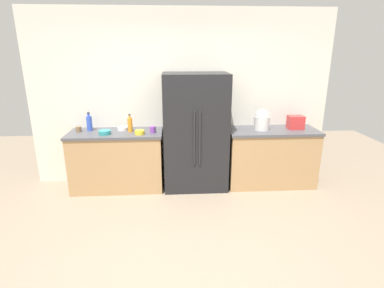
{
  "coord_description": "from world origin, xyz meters",
  "views": [
    {
      "loc": [
        -0.13,
        -2.91,
        2.08
      ],
      "look_at": [
        0.08,
        0.47,
        1.03
      ],
      "focal_mm": 28.45,
      "sensor_mm": 36.0,
      "label": 1
    }
  ],
  "objects_px": {
    "refrigerator": "(195,132)",
    "bottle_b": "(89,123)",
    "toaster": "(296,122)",
    "bottle_a": "(130,124)",
    "bowl_b": "(105,132)",
    "bowl_c": "(140,132)",
    "cup_b": "(153,130)",
    "cup_a": "(79,129)",
    "rice_cooker": "(262,120)",
    "bowl_a": "(123,128)"
  },
  "relations": [
    {
      "from": "refrigerator",
      "to": "cup_b",
      "type": "relative_size",
      "value": 19.1
    },
    {
      "from": "rice_cooker",
      "to": "bowl_c",
      "type": "bearing_deg",
      "value": -175.3
    },
    {
      "from": "bottle_b",
      "to": "cup_a",
      "type": "bearing_deg",
      "value": -156.36
    },
    {
      "from": "bottle_a",
      "to": "bottle_b",
      "type": "bearing_deg",
      "value": 169.65
    },
    {
      "from": "cup_a",
      "to": "bowl_b",
      "type": "bearing_deg",
      "value": -22.57
    },
    {
      "from": "bottle_a",
      "to": "bowl_a",
      "type": "bearing_deg",
      "value": 140.43
    },
    {
      "from": "cup_b",
      "to": "cup_a",
      "type": "bearing_deg",
      "value": 173.76
    },
    {
      "from": "bottle_b",
      "to": "cup_a",
      "type": "relative_size",
      "value": 3.48
    },
    {
      "from": "bowl_b",
      "to": "bowl_c",
      "type": "relative_size",
      "value": 1.23
    },
    {
      "from": "bowl_a",
      "to": "bowl_c",
      "type": "bearing_deg",
      "value": -42.75
    },
    {
      "from": "refrigerator",
      "to": "rice_cooker",
      "type": "xyz_separation_m",
      "value": [
        1.02,
        0.02,
        0.18
      ]
    },
    {
      "from": "rice_cooker",
      "to": "bottle_a",
      "type": "bearing_deg",
      "value": 179.93
    },
    {
      "from": "bowl_b",
      "to": "cup_b",
      "type": "bearing_deg",
      "value": 4.45
    },
    {
      "from": "bowl_a",
      "to": "bottle_a",
      "type": "bearing_deg",
      "value": -39.57
    },
    {
      "from": "bottle_a",
      "to": "cup_b",
      "type": "relative_size",
      "value": 2.92
    },
    {
      "from": "toaster",
      "to": "bottle_a",
      "type": "height_order",
      "value": "bottle_a"
    },
    {
      "from": "bottle_b",
      "to": "bowl_c",
      "type": "xyz_separation_m",
      "value": [
        0.78,
        -0.27,
        -0.09
      ]
    },
    {
      "from": "bottle_a",
      "to": "bottle_b",
      "type": "xyz_separation_m",
      "value": [
        -0.63,
        0.11,
        0.01
      ]
    },
    {
      "from": "refrigerator",
      "to": "cup_a",
      "type": "height_order",
      "value": "refrigerator"
    },
    {
      "from": "rice_cooker",
      "to": "cup_b",
      "type": "distance_m",
      "value": 1.66
    },
    {
      "from": "bowl_b",
      "to": "bottle_b",
      "type": "bearing_deg",
      "value": 138.68
    },
    {
      "from": "refrigerator",
      "to": "bottle_b",
      "type": "height_order",
      "value": "refrigerator"
    },
    {
      "from": "refrigerator",
      "to": "cup_a",
      "type": "bearing_deg",
      "value": 177.63
    },
    {
      "from": "cup_a",
      "to": "refrigerator",
      "type": "bearing_deg",
      "value": -2.37
    },
    {
      "from": "rice_cooker",
      "to": "refrigerator",
      "type": "bearing_deg",
      "value": -178.82
    },
    {
      "from": "refrigerator",
      "to": "bowl_b",
      "type": "xyz_separation_m",
      "value": [
        -1.33,
        -0.1,
        0.05
      ]
    },
    {
      "from": "refrigerator",
      "to": "rice_cooker",
      "type": "bearing_deg",
      "value": 1.18
    },
    {
      "from": "rice_cooker",
      "to": "cup_b",
      "type": "xyz_separation_m",
      "value": [
        -1.66,
        -0.07,
        -0.11
      ]
    },
    {
      "from": "bottle_b",
      "to": "bowl_c",
      "type": "relative_size",
      "value": 1.97
    },
    {
      "from": "rice_cooker",
      "to": "bowl_c",
      "type": "xyz_separation_m",
      "value": [
        -1.84,
        -0.15,
        -0.13
      ]
    },
    {
      "from": "bottle_b",
      "to": "cup_b",
      "type": "bearing_deg",
      "value": -10.95
    },
    {
      "from": "refrigerator",
      "to": "bowl_a",
      "type": "height_order",
      "value": "refrigerator"
    },
    {
      "from": "bowl_b",
      "to": "bowl_c",
      "type": "xyz_separation_m",
      "value": [
        0.51,
        -0.03,
        -0.0
      ]
    },
    {
      "from": "refrigerator",
      "to": "cup_b",
      "type": "xyz_separation_m",
      "value": [
        -0.64,
        -0.05,
        0.07
      ]
    },
    {
      "from": "rice_cooker",
      "to": "bowl_c",
      "type": "distance_m",
      "value": 1.86
    },
    {
      "from": "rice_cooker",
      "to": "bottle_a",
      "type": "xyz_separation_m",
      "value": [
        -2.0,
        0.0,
        -0.04
      ]
    },
    {
      "from": "bottle_a",
      "to": "bottle_b",
      "type": "distance_m",
      "value": 0.64
    },
    {
      "from": "rice_cooker",
      "to": "cup_a",
      "type": "distance_m",
      "value": 2.78
    },
    {
      "from": "bottle_a",
      "to": "cup_b",
      "type": "height_order",
      "value": "bottle_a"
    },
    {
      "from": "bottle_a",
      "to": "cup_b",
      "type": "distance_m",
      "value": 0.35
    },
    {
      "from": "rice_cooker",
      "to": "toaster",
      "type": "bearing_deg",
      "value": 1.74
    },
    {
      "from": "rice_cooker",
      "to": "bowl_c",
      "type": "relative_size",
      "value": 2.25
    },
    {
      "from": "bottle_a",
      "to": "bowl_b",
      "type": "xyz_separation_m",
      "value": [
        -0.35,
        -0.13,
        -0.08
      ]
    },
    {
      "from": "cup_b",
      "to": "bowl_b",
      "type": "xyz_separation_m",
      "value": [
        -0.69,
        -0.05,
        -0.02
      ]
    },
    {
      "from": "cup_b",
      "to": "bowl_c",
      "type": "relative_size",
      "value": 0.65
    },
    {
      "from": "bottle_b",
      "to": "cup_a",
      "type": "distance_m",
      "value": 0.18
    },
    {
      "from": "refrigerator",
      "to": "bowl_a",
      "type": "relative_size",
      "value": 11.29
    },
    {
      "from": "bottle_a",
      "to": "cup_a",
      "type": "relative_size",
      "value": 3.33
    },
    {
      "from": "cup_a",
      "to": "cup_b",
      "type": "distance_m",
      "value": 1.12
    },
    {
      "from": "toaster",
      "to": "bottle_b",
      "type": "bearing_deg",
      "value": 178.19
    }
  ]
}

